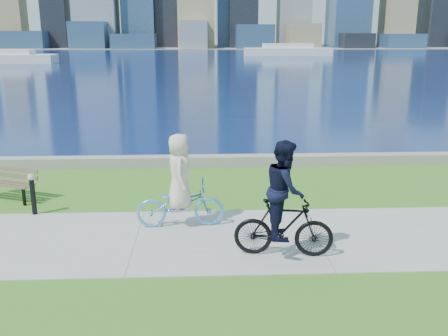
% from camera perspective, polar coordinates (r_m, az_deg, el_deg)
% --- Properties ---
extents(ground, '(320.00, 320.00, 0.00)m').
position_cam_1_polar(ground, '(11.25, -10.06, -8.15)').
color(ground, '#366C1C').
rests_on(ground, ground).
extents(concrete_path, '(80.00, 3.50, 0.02)m').
position_cam_1_polar(concrete_path, '(11.24, -10.06, -8.10)').
color(concrete_path, '#9E9F9A').
rests_on(concrete_path, ground).
extents(seawall, '(90.00, 0.50, 0.35)m').
position_cam_1_polar(seawall, '(17.03, -7.51, 0.74)').
color(seawall, gray).
rests_on(seawall, ground).
extents(bay_water, '(320.00, 131.00, 0.01)m').
position_cam_1_polar(bay_water, '(82.35, -3.71, 12.29)').
color(bay_water, '#0C1E51').
rests_on(bay_water, ground).
extents(far_shore, '(320.00, 30.00, 0.12)m').
position_cam_1_polar(far_shore, '(140.30, -3.30, 13.60)').
color(far_shore, gray).
rests_on(far_shore, ground).
extents(ferry_near, '(14.11, 4.03, 1.92)m').
position_cam_1_polar(ferry_near, '(78.67, -23.82, 11.48)').
color(ferry_near, silver).
rests_on(ferry_near, ground).
extents(ferry_far, '(15.93, 4.55, 2.16)m').
position_cam_1_polar(ferry_far, '(95.76, 7.28, 13.17)').
color(ferry_far, silver).
rests_on(ferry_far, ground).
extents(park_bench, '(1.75, 1.15, 0.86)m').
position_cam_1_polar(park_bench, '(14.72, -23.43, -1.36)').
color(park_bench, black).
rests_on(park_bench, ground).
extents(bollard_lamp, '(0.17, 0.17, 1.07)m').
position_cam_1_polar(bollard_lamp, '(13.23, -21.03, -2.52)').
color(bollard_lamp, black).
rests_on(bollard_lamp, ground).
extents(cyclist_woman, '(0.83, 2.08, 2.21)m').
position_cam_1_polar(cyclist_woman, '(11.58, -5.06, -2.82)').
color(cyclist_woman, '#60A3EA').
rests_on(cyclist_woman, ground).
extents(cyclist_man, '(0.86, 2.06, 2.40)m').
position_cam_1_polar(cyclist_man, '(10.04, 6.90, -4.66)').
color(cyclist_man, black).
rests_on(cyclist_man, ground).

